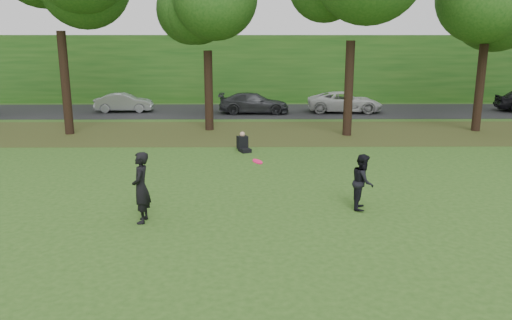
% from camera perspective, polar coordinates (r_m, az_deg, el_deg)
% --- Properties ---
extents(ground, '(120.00, 120.00, 0.00)m').
position_cam_1_polar(ground, '(13.09, 2.98, -7.25)').
color(ground, '#294D18').
rests_on(ground, ground).
extents(leaf_litter, '(60.00, 7.00, 0.01)m').
position_cam_1_polar(leaf_litter, '(25.64, 1.21, 3.13)').
color(leaf_litter, '#473919').
rests_on(leaf_litter, ground).
extents(street, '(70.00, 7.00, 0.02)m').
position_cam_1_polar(street, '(33.54, 0.79, 5.62)').
color(street, black).
rests_on(street, ground).
extents(far_hedge, '(70.00, 3.00, 5.00)m').
position_cam_1_polar(far_hedge, '(39.27, 0.59, 10.43)').
color(far_hedge, '#1A4B15').
rests_on(far_hedge, ground).
extents(player_left, '(0.46, 0.69, 1.87)m').
position_cam_1_polar(player_left, '(13.22, -13.00, -3.09)').
color(player_left, black).
rests_on(player_left, ground).
extents(player_right, '(0.76, 0.89, 1.58)m').
position_cam_1_polar(player_right, '(14.27, 12.11, -2.44)').
color(player_right, black).
rests_on(player_right, ground).
extents(parked_cars, '(41.25, 3.08, 1.48)m').
position_cam_1_polar(parked_cars, '(32.77, 3.15, 6.62)').
color(parked_cars, black).
rests_on(parked_cars, street).
extents(frisbee, '(0.30, 0.30, 0.13)m').
position_cam_1_polar(frisbee, '(12.83, 0.18, -0.17)').
color(frisbee, '#FF155D').
rests_on(frisbee, ground).
extents(seated_person, '(0.66, 0.83, 0.83)m').
position_cam_1_polar(seated_person, '(21.36, -1.49, 1.85)').
color(seated_person, black).
rests_on(seated_person, ground).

